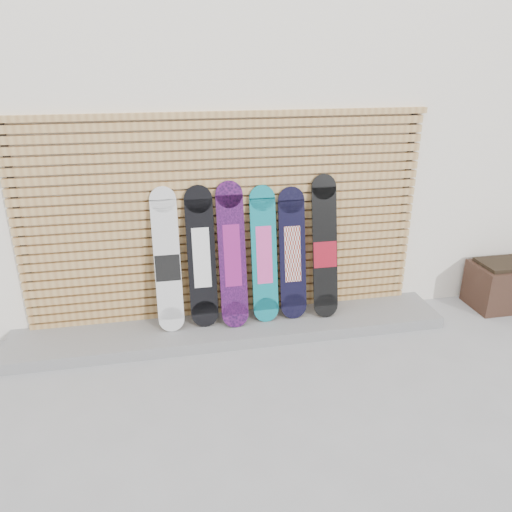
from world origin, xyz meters
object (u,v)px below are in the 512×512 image
object	(u,v)px
snowboard_0	(167,262)
snowboard_3	(264,255)
snowboard_5	(325,248)
snowboard_2	(232,256)
snowboard_4	(292,254)
snowboard_1	(202,258)

from	to	relation	value
snowboard_0	snowboard_3	distance (m)	1.01
snowboard_5	snowboard_0	bearing A→B (deg)	179.50
snowboard_2	snowboard_4	xyz separation A→B (m)	(0.65, 0.03, -0.05)
snowboard_2	snowboard_4	distance (m)	0.66
snowboard_2	snowboard_5	size ratio (longest dim) A/B	0.98
snowboard_1	snowboard_2	distance (m)	0.32
snowboard_0	snowboard_1	size ratio (longest dim) A/B	1.00
snowboard_0	snowboard_3	size ratio (longest dim) A/B	1.03
snowboard_0	snowboard_2	distance (m)	0.66
snowboard_2	snowboard_5	bearing A→B (deg)	0.43
snowboard_4	snowboard_1	bearing A→B (deg)	179.61
snowboard_2	snowboard_3	xyz separation A→B (m)	(0.34, 0.03, -0.03)
snowboard_2	snowboard_5	xyz separation A→B (m)	(1.01, 0.01, 0.00)
snowboard_4	snowboard_2	bearing A→B (deg)	-177.20
snowboard_2	snowboard_4	world-z (taller)	snowboard_2
snowboard_3	snowboard_0	bearing A→B (deg)	-179.66
snowboard_1	snowboard_5	distance (m)	1.32
snowboard_0	snowboard_5	distance (m)	1.67
snowboard_0	snowboard_1	xyz separation A→B (m)	(0.35, 0.02, 0.01)
snowboard_5	snowboard_4	bearing A→B (deg)	176.03
snowboard_4	snowboard_5	bearing A→B (deg)	-3.97
snowboard_5	snowboard_1	bearing A→B (deg)	178.66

